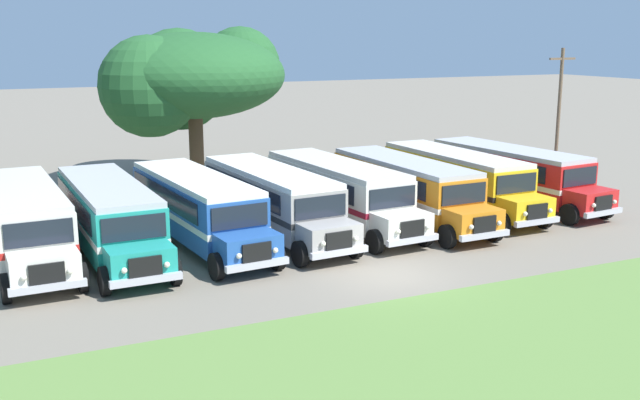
% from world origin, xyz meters
% --- Properties ---
extents(ground_plane, '(220.00, 220.00, 0.00)m').
position_xyz_m(ground_plane, '(0.00, 0.00, 0.00)').
color(ground_plane, slate).
extents(foreground_grass_strip, '(80.00, 11.95, 0.01)m').
position_xyz_m(foreground_grass_strip, '(0.00, -8.19, 0.00)').
color(foreground_grass_strip, olive).
rests_on(foreground_grass_strip, ground_plane).
extents(parked_bus_slot_0, '(2.99, 10.88, 2.82)m').
position_xyz_m(parked_bus_slot_0, '(-11.63, 7.75, 1.58)').
color(parked_bus_slot_0, silver).
rests_on(parked_bus_slot_0, ground_plane).
extents(parked_bus_slot_1, '(2.91, 10.87, 2.82)m').
position_xyz_m(parked_bus_slot_1, '(-8.59, 7.15, 1.58)').
color(parked_bus_slot_1, teal).
rests_on(parked_bus_slot_1, ground_plane).
extents(parked_bus_slot_2, '(3.44, 10.96, 2.82)m').
position_xyz_m(parked_bus_slot_2, '(-5.04, 7.14, 1.58)').
color(parked_bus_slot_2, '#23519E').
rests_on(parked_bus_slot_2, ground_plane).
extents(parked_bus_slot_3, '(3.29, 10.93, 2.82)m').
position_xyz_m(parked_bus_slot_3, '(-1.66, 7.30, 1.58)').
color(parked_bus_slot_3, '#9E9993').
rests_on(parked_bus_slot_3, ground_plane).
extents(parked_bus_slot_4, '(3.29, 10.93, 2.82)m').
position_xyz_m(parked_bus_slot_4, '(1.70, 7.59, 1.58)').
color(parked_bus_slot_4, silver).
rests_on(parked_bus_slot_4, ground_plane).
extents(parked_bus_slot_5, '(2.89, 10.87, 2.82)m').
position_xyz_m(parked_bus_slot_5, '(4.94, 6.97, 1.58)').
color(parked_bus_slot_5, orange).
rests_on(parked_bus_slot_5, ground_plane).
extents(parked_bus_slot_6, '(2.85, 10.86, 2.82)m').
position_xyz_m(parked_bus_slot_6, '(8.41, 7.82, 1.58)').
color(parked_bus_slot_6, yellow).
rests_on(parked_bus_slot_6, ground_plane).
extents(parked_bus_slot_7, '(3.58, 10.98, 2.82)m').
position_xyz_m(parked_bus_slot_7, '(11.83, 7.84, 1.58)').
color(parked_bus_slot_7, red).
rests_on(parked_bus_slot_7, ground_plane).
extents(broad_shade_tree, '(11.19, 10.97, 9.04)m').
position_xyz_m(broad_shade_tree, '(-1.62, 20.40, 6.12)').
color(broad_shade_tree, brown).
rests_on(broad_shade_tree, ground_plane).
extents(utility_pole, '(1.80, 0.20, 7.81)m').
position_xyz_m(utility_pole, '(17.13, 10.45, 4.16)').
color(utility_pole, brown).
rests_on(utility_pole, ground_plane).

